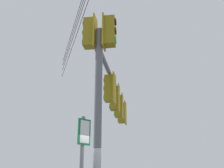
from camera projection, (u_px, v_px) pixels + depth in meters
The scene contains 1 object.
signal_mast_assembly at pixel (110, 93), 8.70m from camera, with size 6.34×3.00×6.26m.
Camera 1 is at (5.38, -1.70, 1.79)m, focal length 41.59 mm.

